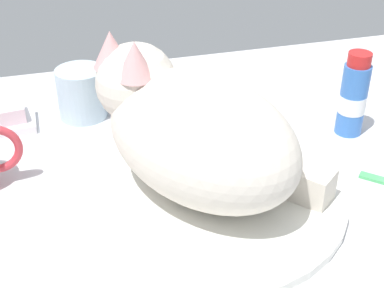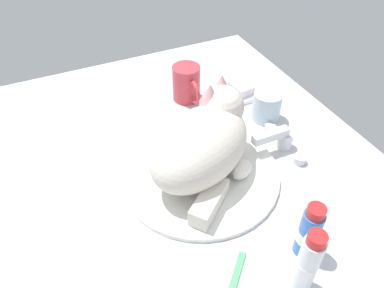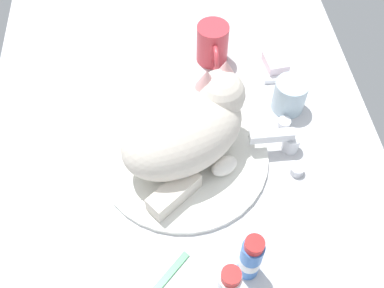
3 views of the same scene
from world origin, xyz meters
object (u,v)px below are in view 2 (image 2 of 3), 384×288
(soap_bar, at_px, (241,88))
(cat, at_px, (204,142))
(mouthwash_bottle, at_px, (307,264))
(rinse_cup, at_px, (267,106))
(faucet, at_px, (280,140))
(toothpaste_bottle, at_px, (309,232))
(coffee_mug, at_px, (187,84))

(soap_bar, bearing_deg, cat, -45.46)
(mouthwash_bottle, bearing_deg, soap_bar, 159.80)
(rinse_cup, distance_m, soap_bar, 0.12)
(faucet, relative_size, mouthwash_bottle, 1.02)
(rinse_cup, height_order, toothpaste_bottle, toothpaste_bottle)
(faucet, xyz_separation_m, soap_bar, (-0.23, 0.03, -0.00))
(toothpaste_bottle, bearing_deg, cat, -163.20)
(faucet, distance_m, cat, 0.20)
(faucet, distance_m, coffee_mug, 0.30)
(soap_bar, height_order, toothpaste_bottle, toothpaste_bottle)
(toothpaste_bottle, height_order, mouthwash_bottle, mouthwash_bottle)
(coffee_mug, xyz_separation_m, rinse_cup, (0.16, 0.15, -0.01))
(coffee_mug, relative_size, soap_bar, 1.93)
(mouthwash_bottle, bearing_deg, coffee_mug, 174.96)
(cat, xyz_separation_m, rinse_cup, (-0.10, 0.23, -0.05))
(soap_bar, xyz_separation_m, mouthwash_bottle, (0.52, -0.19, 0.04))
(cat, xyz_separation_m, soap_bar, (-0.22, 0.22, -0.06))
(cat, relative_size, mouthwash_bottle, 2.11)
(faucet, height_order, rinse_cup, rinse_cup)
(faucet, relative_size, coffee_mug, 1.23)
(soap_bar, relative_size, toothpaste_bottle, 0.51)
(cat, distance_m, soap_bar, 0.32)
(toothpaste_bottle, bearing_deg, soap_bar, 162.74)
(cat, bearing_deg, toothpaste_bottle, 16.80)
(soap_bar, relative_size, mouthwash_bottle, 0.43)
(rinse_cup, bearing_deg, coffee_mug, -137.95)
(toothpaste_bottle, bearing_deg, rinse_cup, 157.04)
(coffee_mug, bearing_deg, cat, -16.85)
(mouthwash_bottle, bearing_deg, rinse_cup, 154.23)
(rinse_cup, relative_size, mouthwash_bottle, 0.53)
(rinse_cup, bearing_deg, faucet, -16.64)
(coffee_mug, distance_m, toothpaste_bottle, 0.52)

